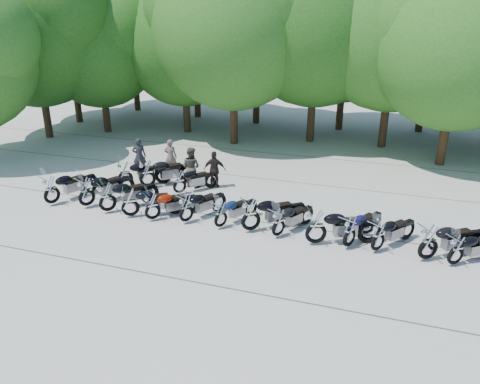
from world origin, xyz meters
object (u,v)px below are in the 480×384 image
(rider_3, at_px, (171,157))
(motorcycle_15, at_px, (147,173))
(motorcycle_11, at_px, (378,235))
(rider_2, at_px, (215,170))
(motorcycle_0, at_px, (51,189))
(motorcycle_6, at_px, (221,213))
(motorcycle_14, at_px, (125,173))
(rider_0, at_px, (139,156))
(motorcycle_7, at_px, (251,214))
(rider_1, at_px, (191,167))
(motorcycle_13, at_px, (457,249))
(motorcycle_1, at_px, (86,191))
(motorcycle_3, at_px, (130,201))
(motorcycle_8, at_px, (279,222))
(motorcycle_4, at_px, (152,206))
(motorcycle_12, at_px, (429,241))
(motorcycle_16, at_px, (179,181))
(motorcycle_5, at_px, (186,207))
(motorcycle_9, at_px, (316,226))
(motorcycle_10, at_px, (350,231))
(motorcycle_2, at_px, (107,196))

(rider_3, bearing_deg, motorcycle_15, 82.00)
(motorcycle_11, relative_size, rider_2, 1.29)
(motorcycle_0, relative_size, motorcycle_15, 0.95)
(motorcycle_6, height_order, motorcycle_14, motorcycle_14)
(rider_0, bearing_deg, motorcycle_7, 124.05)
(rider_1, relative_size, rider_2, 1.08)
(motorcycle_13, height_order, rider_2, rider_2)
(motorcycle_6, xyz_separation_m, motorcycle_15, (-4.41, 2.72, 0.14))
(motorcycle_1, bearing_deg, motorcycle_3, -162.23)
(motorcycle_14, relative_size, rider_1, 1.28)
(motorcycle_1, distance_m, motorcycle_3, 2.17)
(rider_2, bearing_deg, motorcycle_13, 144.22)
(motorcycle_3, bearing_deg, motorcycle_8, -118.32)
(motorcycle_4, distance_m, rider_0, 5.40)
(rider_1, bearing_deg, rider_3, -28.03)
(motorcycle_8, bearing_deg, rider_0, -0.01)
(motorcycle_4, height_order, motorcycle_15, motorcycle_15)
(motorcycle_15, relative_size, rider_0, 1.44)
(motorcycle_12, xyz_separation_m, motorcycle_16, (-9.75, 2.64, -0.10))
(motorcycle_7, bearing_deg, motorcycle_15, 25.59)
(motorcycle_11, bearing_deg, motorcycle_8, 36.19)
(motorcycle_7, height_order, motorcycle_14, motorcycle_7)
(motorcycle_5, relative_size, motorcycle_9, 0.86)
(motorcycle_4, xyz_separation_m, motorcycle_9, (6.09, -0.01, 0.11))
(motorcycle_10, bearing_deg, motorcycle_12, -155.00)
(motorcycle_1, height_order, motorcycle_2, motorcycle_1)
(motorcycle_3, xyz_separation_m, rider_3, (-0.74, 4.98, 0.18))
(motorcycle_7, distance_m, motorcycle_14, 7.01)
(motorcycle_16, xyz_separation_m, rider_0, (-2.88, 1.77, 0.29))
(motorcycle_2, height_order, rider_2, rider_2)
(motorcycle_8, bearing_deg, motorcycle_5, 27.96)
(motorcycle_7, distance_m, motorcycle_8, 1.02)
(motorcycle_5, relative_size, motorcycle_15, 0.86)
(motorcycle_14, bearing_deg, motorcycle_7, -143.54)
(motorcycle_9, xyz_separation_m, motorcycle_12, (3.50, 0.06, -0.03))
(motorcycle_10, height_order, motorcycle_12, motorcycle_12)
(motorcycle_0, height_order, motorcycle_15, motorcycle_15)
(motorcycle_15, distance_m, rider_3, 2.05)
(motorcycle_4, xyz_separation_m, motorcycle_10, (7.16, 0.14, 0.03))
(motorcycle_12, distance_m, rider_0, 13.38)
(motorcycle_0, distance_m, rider_0, 4.64)
(motorcycle_1, xyz_separation_m, motorcycle_2, (1.07, -0.19, -0.02))
(motorcycle_6, xyz_separation_m, motorcycle_13, (7.76, -0.21, 0.00))
(rider_0, relative_size, rider_1, 0.98)
(motorcycle_11, distance_m, motorcycle_15, 10.24)
(motorcycle_9, relative_size, motorcycle_13, 1.23)
(motorcycle_12, distance_m, motorcycle_13, 0.81)
(motorcycle_13, bearing_deg, motorcycle_14, 39.57)
(motorcycle_9, relative_size, rider_3, 1.50)
(motorcycle_13, bearing_deg, motorcycle_16, 37.01)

